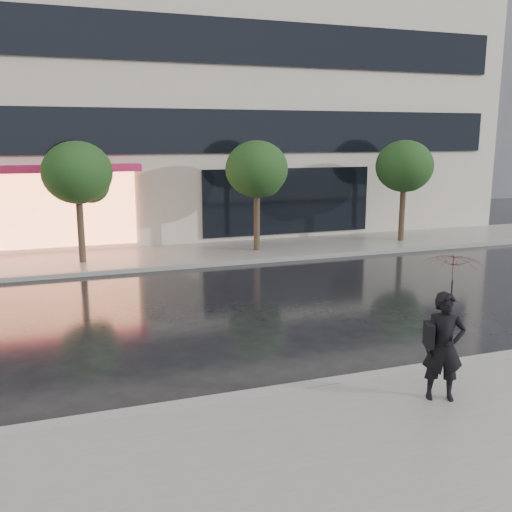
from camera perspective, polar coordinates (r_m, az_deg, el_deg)
name	(u,v)px	position (r m, az deg, el deg)	size (l,w,h in m)	color
ground	(283,369)	(10.50, 2.68, -11.23)	(120.00, 120.00, 0.00)	black
sidewalk_near	(377,461)	(7.88, 12.03, -19.40)	(60.00, 4.50, 0.12)	slate
sidewalk_far	(173,256)	(19.96, -8.32, 0.02)	(60.00, 3.50, 0.12)	slate
curb_near	(305,388)	(9.63, 4.95, -13.02)	(60.00, 0.25, 0.14)	gray
curb_far	(183,266)	(18.28, -7.27, -1.01)	(60.00, 0.25, 0.14)	gray
office_building	(133,23)	(27.60, -12.23, 21.82)	(30.00, 12.76, 18.00)	#BDB1A0
bg_building_right	(466,84)	(47.52, 20.26, 15.86)	(12.00, 12.00, 16.00)	#4C4C54
tree_mid_west	(79,175)	(19.03, -17.25, 7.75)	(2.20, 2.20, 3.99)	#33261C
tree_mid_east	(258,171)	(20.16, 0.21, 8.48)	(2.20, 2.20, 3.99)	#33261C
tree_far_east	(405,168)	(22.86, 14.70, 8.50)	(2.20, 2.20, 3.99)	#33261C
pedestrian_with_umbrella	(448,310)	(9.09, 18.69, -5.09)	(1.11, 1.12, 2.30)	black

